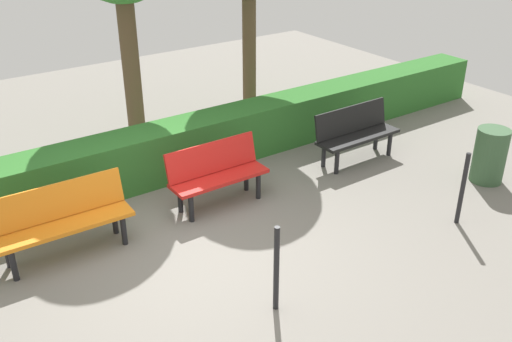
# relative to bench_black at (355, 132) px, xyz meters

# --- Properties ---
(ground_plane) EXTENTS (16.57, 16.57, 0.00)m
(ground_plane) POSITION_rel_bench_black_xyz_m (3.45, 0.69, -0.48)
(ground_plane) COLOR gray
(bench_black) EXTENTS (1.46, 0.47, 0.86)m
(bench_black) POSITION_rel_bench_black_xyz_m (0.00, 0.00, 0.00)
(bench_black) COLOR black
(bench_black) RESTS_ON ground_plane
(bench_red) EXTENTS (1.38, 0.47, 0.86)m
(bench_red) POSITION_rel_bench_black_xyz_m (2.53, -0.05, -0.00)
(bench_red) COLOR red
(bench_red) RESTS_ON ground_plane
(bench_orange) EXTENTS (1.60, 0.50, 0.86)m
(bench_orange) POSITION_rel_bench_black_xyz_m (4.65, -0.07, 0.00)
(bench_orange) COLOR orange
(bench_orange) RESTS_ON ground_plane
(hedge_row) EXTENTS (12.57, 0.65, 0.80)m
(hedge_row) POSITION_rel_bench_black_xyz_m (2.40, -1.19, -0.08)
(hedge_row) COLOR #2D6B28
(hedge_row) RESTS_ON ground_plane
(railing_post_near) EXTENTS (0.06, 0.06, 1.00)m
(railing_post_near) POSITION_rel_bench_black_xyz_m (0.23, 2.20, 0.02)
(railing_post_near) COLOR black
(railing_post_near) RESTS_ON ground_plane
(railing_post_mid) EXTENTS (0.06, 0.06, 1.00)m
(railing_post_mid) POSITION_rel_bench_black_xyz_m (3.20, 2.20, 0.02)
(railing_post_mid) COLOR black
(railing_post_mid) RESTS_ON ground_plane
(trash_bin) EXTENTS (0.47, 0.47, 0.82)m
(trash_bin) POSITION_rel_bench_black_xyz_m (-1.10, 1.68, -0.07)
(trash_bin) COLOR #385938
(trash_bin) RESTS_ON ground_plane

